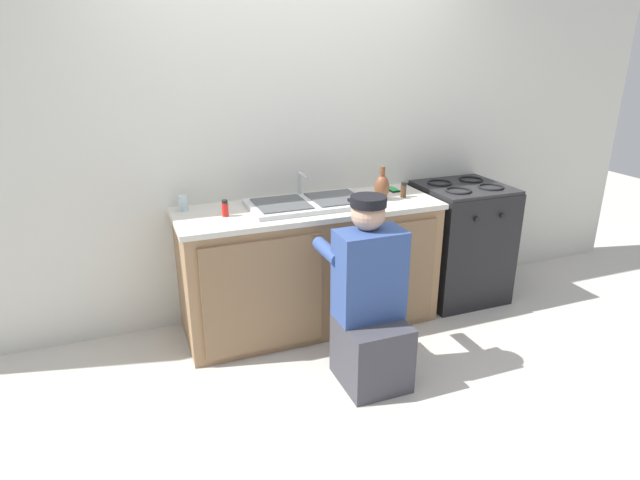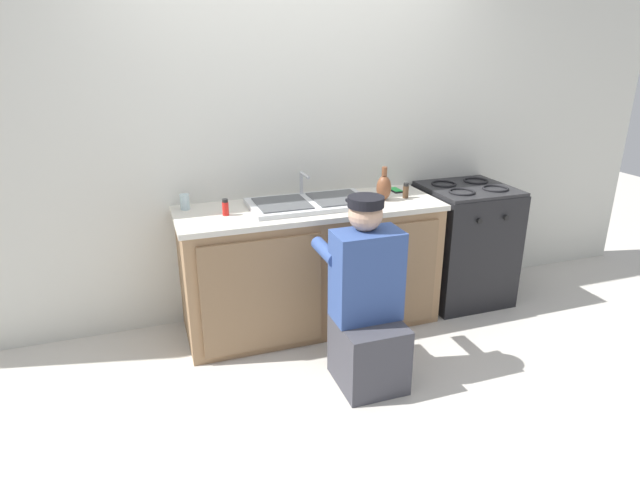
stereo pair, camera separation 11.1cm
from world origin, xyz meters
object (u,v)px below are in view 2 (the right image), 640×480
object	(u,v)px
plumber_person	(367,309)
vase_decorative	(384,187)
water_glass	(185,202)
sink_double_basin	(310,203)
spice_bottle_red	(225,207)
spice_bottle_pepper	(406,191)
cell_phone	(395,190)
stove_range	(463,243)

from	to	relation	value
plumber_person	vase_decorative	distance (m)	0.97
water_glass	vase_decorative	size ratio (longest dim) A/B	0.43
plumber_person	water_glass	world-z (taller)	plumber_person
plumber_person	sink_double_basin	bearing A→B (deg)	96.64
water_glass	spice_bottle_red	distance (m)	0.31
plumber_person	vase_decorative	size ratio (longest dim) A/B	4.80
plumber_person	spice_bottle_red	distance (m)	1.08
spice_bottle_red	vase_decorative	distance (m)	1.08
water_glass	spice_bottle_pepper	distance (m)	1.49
spice_bottle_pepper	cell_phone	world-z (taller)	spice_bottle_pepper
vase_decorative	spice_bottle_pepper	bearing A→B (deg)	-0.16
water_glass	cell_phone	size ratio (longest dim) A/B	0.71
water_glass	cell_phone	distance (m)	1.49
vase_decorative	water_glass	bearing A→B (deg)	170.16
sink_double_basin	spice_bottle_pepper	size ratio (longest dim) A/B	7.62
plumber_person	water_glass	xyz separation A→B (m)	(-0.88, 0.94, 0.46)
sink_double_basin	plumber_person	size ratio (longest dim) A/B	0.72
plumber_person	vase_decorative	bearing A→B (deg)	59.20
spice_bottle_red	plumber_person	bearing A→B (deg)	-48.20
water_glass	cell_phone	bearing A→B (deg)	-1.41
stove_range	plumber_person	bearing A→B (deg)	-146.37
stove_range	spice_bottle_red	xyz separation A→B (m)	(-1.79, -0.03, 0.47)
water_glass	stove_range	bearing A→B (deg)	-5.23
spice_bottle_red	water_glass	bearing A→B (deg)	136.60
water_glass	spice_bottle_pepper	size ratio (longest dim) A/B	0.95
sink_double_basin	water_glass	xyz separation A→B (m)	(-0.79, 0.18, 0.03)
sink_double_basin	plumber_person	bearing A→B (deg)	-83.36
spice_bottle_pepper	stove_range	bearing A→B (deg)	4.42
sink_double_basin	stove_range	bearing A→B (deg)	-0.10
plumber_person	spice_bottle_red	world-z (taller)	plumber_person
stove_range	plumber_person	size ratio (longest dim) A/B	0.82
stove_range	sink_double_basin	bearing A→B (deg)	179.90
spice_bottle_pepper	water_glass	bearing A→B (deg)	171.25
water_glass	plumber_person	bearing A→B (deg)	-47.05
sink_double_basin	stove_range	world-z (taller)	sink_double_basin
sink_double_basin	spice_bottle_red	xyz separation A→B (m)	(-0.56, -0.03, 0.03)
sink_double_basin	plumber_person	distance (m)	0.87
water_glass	spice_bottle_red	world-z (taller)	spice_bottle_red
vase_decorative	spice_bottle_pepper	xyz separation A→B (m)	(0.17, -0.00, -0.04)
plumber_person	cell_phone	xyz separation A→B (m)	(0.61, 0.90, 0.41)
sink_double_basin	plumber_person	xyz separation A→B (m)	(0.09, -0.76, -0.43)
plumber_person	vase_decorative	xyz separation A→B (m)	(0.43, 0.71, 0.50)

